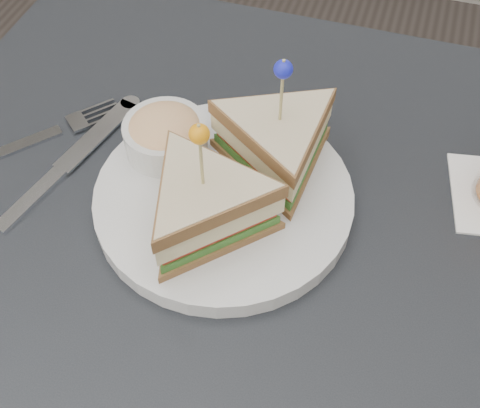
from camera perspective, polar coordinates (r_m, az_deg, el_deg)
name	(u,v)px	position (r m, az deg, el deg)	size (l,w,h in m)	color
table	(229,278)	(0.68, -1.07, -7.05)	(0.80, 0.80, 0.75)	black
plate_meal	(230,174)	(0.61, -0.93, 2.82)	(0.34, 0.34, 0.16)	silver
cutlery_fork	(44,136)	(0.74, -18.13, 6.15)	(0.16, 0.18, 0.01)	silver
cutlery_knife	(67,164)	(0.70, -16.09, 3.65)	(0.07, 0.23, 0.01)	white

